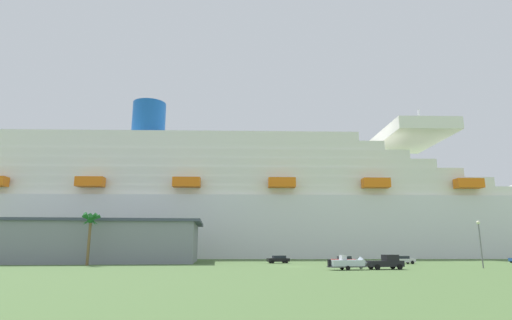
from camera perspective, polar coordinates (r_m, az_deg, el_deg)
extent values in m
plane|color=#4C6B38|center=(103.25, 2.61, -13.94)|extent=(600.00, 600.00, 0.00)
cube|color=white|center=(135.35, -2.94, -9.57)|extent=(201.90, 38.88, 18.56)
cube|color=white|center=(136.25, -2.89, -5.06)|extent=(177.72, 35.46, 2.90)
cube|color=white|center=(136.79, -4.56, -3.84)|extent=(168.34, 34.40, 2.90)
cube|color=white|center=(137.50, -6.21, -2.62)|extent=(158.14, 33.61, 2.90)
cube|color=white|center=(138.39, -7.84, -1.42)|extent=(150.05, 32.66, 2.90)
cube|color=white|center=(139.45, -9.45, -0.23)|extent=(141.97, 31.88, 2.90)
cube|color=white|center=(140.68, -11.03, 0.94)|extent=(134.72, 30.89, 2.90)
cube|color=white|center=(142.07, -12.58, 2.08)|extent=(126.73, 30.41, 2.90)
cube|color=white|center=(151.48, 20.67, 3.05)|extent=(21.40, 34.96, 4.00)
cylinder|color=#1959B2|center=(145.49, -14.77, 5.17)|extent=(11.62, 11.62, 13.30)
cylinder|color=silver|center=(154.07, 21.95, 4.45)|extent=(0.80, 0.80, 12.00)
cube|color=orange|center=(128.73, -22.19, -2.85)|extent=(8.12, 3.51, 2.80)
cube|color=orange|center=(121.71, -9.69, -3.09)|extent=(8.12, 3.51, 2.80)
cube|color=orange|center=(120.97, 3.63, -3.18)|extent=(8.12, 3.51, 2.80)
cube|color=orange|center=(126.64, 16.43, -3.11)|extent=(8.12, 3.51, 2.80)
cube|color=orange|center=(137.92, 27.63, -2.92)|extent=(8.12, 3.51, 2.80)
cube|color=gray|center=(102.07, -27.36, -10.28)|extent=(65.89, 24.37, 8.43)
cube|color=#3F4759|center=(102.21, -27.11, -7.76)|extent=(68.53, 25.34, 0.60)
cube|color=black|center=(67.14, 17.54, -13.67)|extent=(5.86, 2.91, 0.90)
cube|color=black|center=(67.63, 18.25, -12.84)|extent=(2.30, 2.15, 0.90)
cube|color=#26333F|center=(67.98, 18.75, -12.88)|extent=(0.38, 1.67, 0.63)
cylinder|color=black|center=(69.02, 18.58, -13.92)|extent=(0.84, 0.41, 0.80)
cylinder|color=black|center=(67.33, 19.49, -13.92)|extent=(0.84, 0.41, 0.80)
cylinder|color=black|center=(67.14, 15.77, -14.16)|extent=(0.84, 0.41, 0.80)
cylinder|color=black|center=(65.40, 16.64, -14.17)|extent=(0.84, 0.41, 0.80)
cube|color=#595960|center=(64.18, 12.54, -14.37)|extent=(5.80, 2.73, 0.16)
cube|color=#595960|center=(65.66, 15.21, -14.18)|extent=(1.82, 0.42, 0.10)
cylinder|color=black|center=(64.99, 11.93, -14.50)|extent=(0.67, 0.32, 0.64)
cylinder|color=black|center=(63.16, 12.74, -14.54)|extent=(0.67, 0.32, 0.64)
cube|color=silver|center=(64.16, 12.51, -13.90)|extent=(5.33, 2.85, 0.90)
cone|color=silver|center=(65.47, 14.89, -13.74)|extent=(1.49, 2.00, 1.83)
cube|color=silver|center=(63.92, 12.06, -13.21)|extent=(0.96, 1.12, 0.70)
cube|color=black|center=(63.03, 10.21, -14.03)|extent=(0.44, 0.55, 1.10)
cylinder|color=brown|center=(83.90, -22.36, -10.66)|extent=(0.52, 0.52, 8.28)
cone|color=#1E6628|center=(84.00, -21.85, -7.79)|extent=(1.34, 3.50, 1.87)
cone|color=#1E6628|center=(84.23, -21.88, -7.80)|extent=(2.63, 2.67, 2.74)
cone|color=#1E6628|center=(84.45, -22.11, -7.79)|extent=(3.36, 1.54, 2.32)
cone|color=#1E6628|center=(84.30, -22.34, -7.77)|extent=(1.71, 3.05, 2.81)
cone|color=#1E6628|center=(83.95, -22.39, -7.75)|extent=(2.42, 3.25, 1.98)
cone|color=#1E6628|center=(83.72, -22.27, -7.75)|extent=(3.19, 1.50, 2.65)
cone|color=#1E6628|center=(83.66, -22.07, -7.76)|extent=(3.28, 2.23, 2.17)
sphere|color=#1E6628|center=(84.04, -22.13, -7.84)|extent=(1.10, 1.10, 1.10)
cylinder|color=slate|center=(76.67, 28.95, -10.47)|extent=(0.20, 0.20, 7.05)
sphere|color=#F9F2CC|center=(76.77, 28.66, -7.67)|extent=(0.56, 0.56, 0.56)
cube|color=black|center=(89.19, 3.12, -13.79)|extent=(4.87, 2.79, 0.70)
cube|color=#1E232D|center=(89.24, 3.26, -13.38)|extent=(2.86, 2.20, 0.55)
cylinder|color=black|center=(87.82, 2.35, -14.05)|extent=(0.69, 0.35, 0.66)
cylinder|color=black|center=(89.66, 1.98, -14.01)|extent=(0.69, 0.35, 0.66)
cylinder|color=black|center=(88.77, 4.28, -14.01)|extent=(0.69, 0.35, 0.66)
cylinder|color=black|center=(90.59, 3.86, -13.97)|extent=(0.69, 0.35, 0.66)
cube|color=silver|center=(90.50, 19.83, -13.08)|extent=(4.91, 2.26, 0.70)
cube|color=#1E232D|center=(90.38, 19.66, -12.70)|extent=(2.80, 1.92, 0.55)
cylinder|color=black|center=(92.10, 20.46, -13.23)|extent=(0.67, 0.26, 0.66)
cylinder|color=black|center=(90.39, 21.05, -13.22)|extent=(0.67, 0.26, 0.66)
cylinder|color=black|center=(90.67, 18.65, -13.38)|extent=(0.67, 0.26, 0.66)
cylinder|color=black|center=(88.94, 19.21, -13.38)|extent=(0.67, 0.26, 0.66)
cube|color=red|center=(84.79, 12.10, -13.63)|extent=(4.75, 2.03, 0.70)
cube|color=#1E232D|center=(84.82, 12.24, -13.20)|extent=(2.69, 1.74, 0.55)
cylinder|color=black|center=(83.61, 11.19, -13.93)|extent=(0.67, 0.26, 0.66)
cylinder|color=black|center=(85.35, 10.94, -13.90)|extent=(0.67, 0.26, 0.66)
cylinder|color=black|center=(84.28, 13.30, -13.83)|extent=(0.67, 0.26, 0.66)
cylinder|color=black|center=(86.01, 13.01, -13.80)|extent=(0.67, 0.26, 0.66)
cylinder|color=black|center=(107.13, 32.12, -11.91)|extent=(0.69, 0.34, 0.66)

